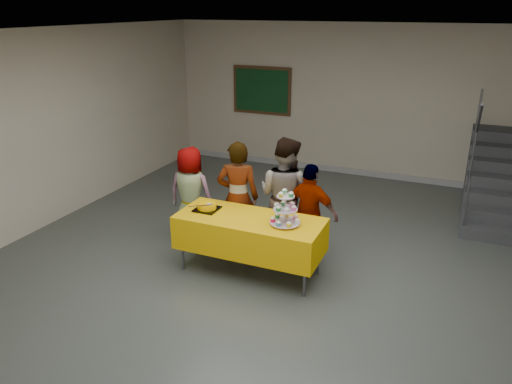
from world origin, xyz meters
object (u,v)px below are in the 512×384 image
Objects in this scene: bear_cake at (207,206)px; staircase at (507,182)px; schoolchild_c at (285,195)px; cupcake_stand at (285,212)px; bake_table at (250,233)px; schoolchild_a at (191,193)px; schoolchild_d at (310,213)px; schoolchild_b at (238,197)px; noticeboard at (262,90)px.

staircase reaches higher than bear_cake.
bear_cake is 1.11m from schoolchild_c.
cupcake_stand is 1.11m from bear_cake.
schoolchild_c reaches higher than cupcake_stand.
bake_table is 1.39m from schoolchild_a.
schoolchild_d is at bearing 175.28° from schoolchild_a.
cupcake_stand is 0.19× the size of staircase.
schoolchild_d is (1.01, 0.12, -0.12)m from schoolchild_b.
schoolchild_a is 0.87× the size of schoolchild_b.
schoolchild_d is 4.61m from noticeboard.
schoolchild_c is 1.27× the size of noticeboard.
cupcake_stand is at bearing 154.28° from schoolchild_a.
schoolchild_c is (0.81, 0.77, -0.00)m from bear_cake.
schoolchild_b is at bearing 128.37° from bake_table.
schoolchild_a is (-1.23, 0.63, 0.14)m from bake_table.
schoolchild_a reaches higher than schoolchild_d.
schoolchild_b is at bearing 149.07° from cupcake_stand.
schoolchild_c is at bearing 43.45° from bear_cake.
bake_table is 4.95m from noticeboard.
bear_cake is at bearing 178.13° from bake_table.
cupcake_stand is 0.28× the size of schoolchild_b.
bear_cake is 0.22× the size of schoolchild_b.
cupcake_stand is 0.34× the size of noticeboard.
staircase is 1.85× the size of noticeboard.
bear_cake is 0.22× the size of schoolchild_c.
schoolchild_c is (0.59, 0.27, 0.03)m from schoolchild_b.
bake_table is at bearing 177.95° from cupcake_stand.
schoolchild_c is at bearing -62.88° from noticeboard.
schoolchild_b is (-0.89, 0.53, -0.14)m from cupcake_stand.
noticeboard is at bearing 115.99° from cupcake_stand.
bear_cake is at bearing 34.54° from schoolchild_d.
schoolchild_c reaches higher than bake_table.
schoolchild_d is (0.41, -0.15, -0.14)m from schoolchild_c.
noticeboard is (-1.91, 3.73, 0.77)m from schoolchild_c.
cupcake_stand is 1.05m from schoolchild_b.
cupcake_stand is 5.09m from noticeboard.
bear_cake is at bearing 48.52° from schoolchild_b.
schoolchild_d is at bearing 46.99° from bake_table.
noticeboard is (-2.21, 4.53, 0.66)m from cupcake_stand.
schoolchild_b reaches higher than cupcake_stand.
schoolchild_b is at bearing 14.67° from schoolchild_d.
schoolchild_a is 1.08× the size of noticeboard.
schoolchild_a is at bearing 159.36° from cupcake_stand.
cupcake_stand is 1.24× the size of bear_cake.
schoolchild_a is 4.02m from noticeboard.
noticeboard is at bearing -50.24° from schoolchild_c.
schoolchild_a is 1.83m from schoolchild_d.
schoolchild_b is 0.67× the size of staircase.
schoolchild_c is (1.41, 0.16, 0.13)m from schoolchild_a.
schoolchild_c is at bearing -135.39° from staircase.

